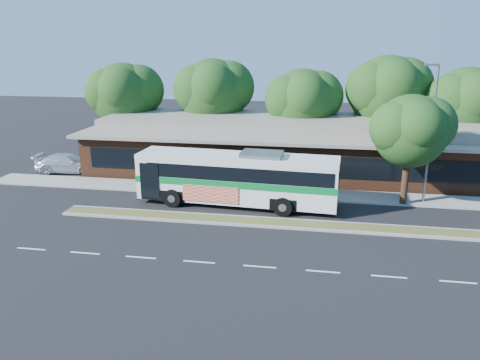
{
  "coord_description": "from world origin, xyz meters",
  "views": [
    {
      "loc": [
        2.47,
        -25.2,
        10.37
      ],
      "look_at": [
        -2.25,
        2.65,
        2.0
      ],
      "focal_mm": 35.0,
      "sensor_mm": 36.0,
      "label": 1
    }
  ],
  "objects": [
    {
      "name": "sedan",
      "position": [
        -17.7,
        9.16,
        0.77
      ],
      "size": [
        5.54,
        2.87,
        1.53
      ],
      "primitive_type": "imported",
      "rotation": [
        0.0,
        0.0,
        1.71
      ],
      "color": "silver",
      "rests_on": "ground"
    },
    {
      "name": "tree_bg_a",
      "position": [
        -14.58,
        15.14,
        5.87
      ],
      "size": [
        6.47,
        5.8,
        8.63
      ],
      "color": "black",
      "rests_on": "ground"
    },
    {
      "name": "median_strip",
      "position": [
        0.0,
        0.6,
        0.07
      ],
      "size": [
        26.0,
        1.1,
        0.15
      ],
      "primitive_type": "cube",
      "color": "#4C5222",
      "rests_on": "ground"
    },
    {
      "name": "plaza_building",
      "position": [
        0.0,
        12.99,
        2.13
      ],
      "size": [
        33.2,
        11.2,
        4.45
      ],
      "color": "#532D1A",
      "rests_on": "ground"
    },
    {
      "name": "sidewalk",
      "position": [
        0.0,
        6.4,
        0.06
      ],
      "size": [
        44.0,
        2.6,
        0.12
      ],
      "primitive_type": "cube",
      "color": "gray",
      "rests_on": "ground"
    },
    {
      "name": "transit_bus",
      "position": [
        -2.56,
        3.6,
        2.04
      ],
      "size": [
        13.23,
        3.69,
        3.67
      ],
      "rotation": [
        0.0,
        0.0,
        -0.07
      ],
      "color": "silver",
      "rests_on": "ground"
    },
    {
      "name": "tree_bg_b",
      "position": [
        -6.57,
        16.14,
        6.14
      ],
      "size": [
        6.69,
        6.0,
        9.0
      ],
      "color": "black",
      "rests_on": "ground"
    },
    {
      "name": "tree_bg_d",
      "position": [
        8.45,
        16.15,
        6.42
      ],
      "size": [
        6.91,
        6.2,
        9.37
      ],
      "color": "black",
      "rests_on": "ground"
    },
    {
      "name": "tree_bg_e",
      "position": [
        14.42,
        15.14,
        5.74
      ],
      "size": [
        6.47,
        5.8,
        8.5
      ],
      "color": "black",
      "rests_on": "ground"
    },
    {
      "name": "lamp_post",
      "position": [
        9.56,
        6.0,
        4.9
      ],
      "size": [
        0.93,
        0.18,
        9.07
      ],
      "color": "slate",
      "rests_on": "ground"
    },
    {
      "name": "parking_lot",
      "position": [
        -18.0,
        10.0,
        0.01
      ],
      "size": [
        14.0,
        12.0,
        0.01
      ],
      "primitive_type": "cube",
      "color": "black",
      "rests_on": "ground"
    },
    {
      "name": "sidewalk_tree",
      "position": [
        8.55,
        5.5,
        5.05
      ],
      "size": [
        5.19,
        4.65,
        7.27
      ],
      "color": "black",
      "rests_on": "ground"
    },
    {
      "name": "ground",
      "position": [
        0.0,
        0.0,
        0.0
      ],
      "size": [
        120.0,
        120.0,
        0.0
      ],
      "primitive_type": "plane",
      "color": "black",
      "rests_on": "ground"
    },
    {
      "name": "tree_bg_c",
      "position": [
        1.4,
        15.13,
        5.59
      ],
      "size": [
        6.24,
        5.6,
        8.26
      ],
      "color": "black",
      "rests_on": "ground"
    }
  ]
}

